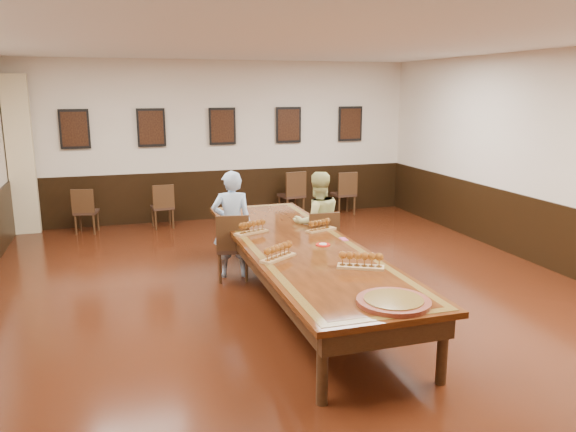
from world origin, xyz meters
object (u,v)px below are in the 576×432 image
object	(u,v)px
person_woman	(317,223)
chair_man	(233,246)
conference_table	(300,255)
spare_chair_b	(162,206)
spare_chair_d	(344,193)
carved_platter	(394,302)
person_man	(232,224)
chair_woman	(319,242)
spare_chair_a	(86,210)
spare_chair_c	(291,194)

from	to	relation	value
person_woman	chair_man	bearing A→B (deg)	-2.04
person_woman	conference_table	size ratio (longest dim) A/B	0.30
spare_chair_b	spare_chair_d	bearing A→B (deg)	175.55
carved_platter	spare_chair_d	bearing A→B (deg)	70.64
chair_man	person_man	world-z (taller)	person_man
chair_woman	person_woman	world-z (taller)	person_woman
spare_chair_d	spare_chair_a	bearing A→B (deg)	-1.25
spare_chair_d	person_woman	world-z (taller)	person_woman
spare_chair_b	person_woman	world-z (taller)	person_woman
person_man	spare_chair_c	bearing A→B (deg)	-109.65
chair_woman	spare_chair_c	xyz separation A→B (m)	(0.76, 3.70, 0.01)
person_man	carved_platter	bearing A→B (deg)	113.18
chair_man	carved_platter	distance (m)	3.36
person_man	carved_platter	size ratio (longest dim) A/B	2.12
chair_woman	spare_chair_d	world-z (taller)	chair_woman
carved_platter	spare_chair_a	bearing A→B (deg)	113.24
spare_chair_a	spare_chair_d	size ratio (longest dim) A/B	0.92
chair_man	spare_chair_b	distance (m)	3.45
chair_woman	spare_chair_d	bearing A→B (deg)	-116.23
person_man	conference_table	world-z (taller)	person_man
chair_woman	person_woman	distance (m)	0.29
spare_chair_d	conference_table	xyz separation A→B (m)	(-2.52, -4.57, 0.15)
spare_chair_d	person_man	world-z (taller)	person_man
spare_chair_d	person_man	bearing A→B (deg)	45.03
chair_woman	spare_chair_b	distance (m)	4.04
chair_woman	carved_platter	bearing A→B (deg)	83.16
spare_chair_d	conference_table	distance (m)	5.22
chair_man	spare_chair_a	bearing A→B (deg)	-48.29
spare_chair_a	carved_platter	size ratio (longest dim) A/B	1.18
spare_chair_d	spare_chair_b	bearing A→B (deg)	-0.85
chair_man	spare_chair_a	size ratio (longest dim) A/B	1.12
chair_man	person_man	distance (m)	0.30
chair_man	person_man	bearing A→B (deg)	-90.00
chair_man	chair_woman	bearing A→B (deg)	-177.84
spare_chair_b	chair_man	bearing A→B (deg)	95.72
spare_chair_b	spare_chair_d	xyz separation A→B (m)	(3.82, 0.08, 0.03)
chair_woman	conference_table	size ratio (longest dim) A/B	0.19
person_man	person_woman	bearing A→B (deg)	-177.91
chair_woman	spare_chair_b	world-z (taller)	chair_woman
spare_chair_d	carved_platter	xyz separation A→B (m)	(-2.36, -6.72, 0.31)
spare_chair_c	person_man	size ratio (longest dim) A/B	0.64
chair_man	person_woman	xyz separation A→B (m)	(1.24, -0.08, 0.26)
person_man	conference_table	size ratio (longest dim) A/B	0.31
spare_chair_a	person_man	xyz separation A→B (m)	(2.09, -3.29, 0.34)
spare_chair_c	carved_platter	world-z (taller)	spare_chair_c
spare_chair_d	carved_platter	size ratio (longest dim) A/B	1.28
spare_chair_b	spare_chair_d	size ratio (longest dim) A/B	0.93
spare_chair_b	spare_chair_c	distance (m)	2.67
spare_chair_c	conference_table	xyz separation A→B (m)	(-1.37, -4.64, 0.12)
spare_chair_a	person_man	world-z (taller)	person_man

